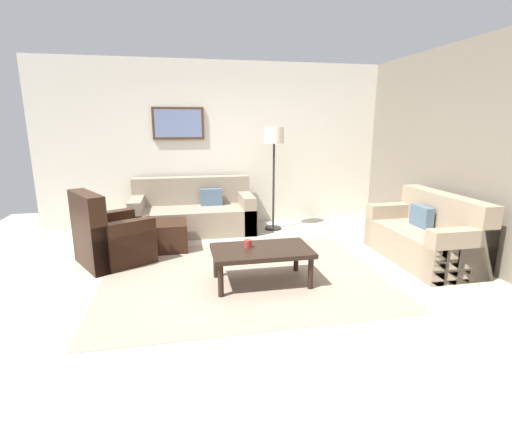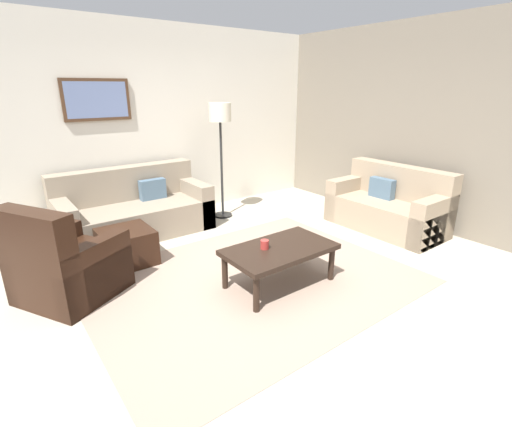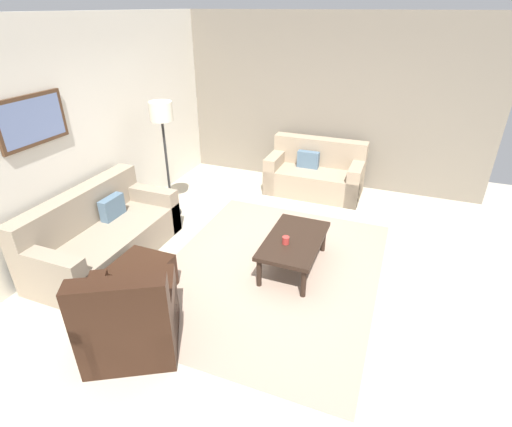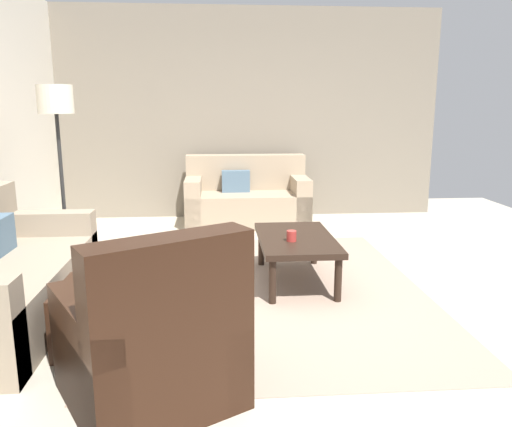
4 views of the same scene
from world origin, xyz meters
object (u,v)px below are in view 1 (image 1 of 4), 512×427
Objects in this scene: armchair_leather at (108,240)px; ottoman at (167,236)px; framed_artwork at (178,123)px; couch_main at (193,213)px; couch_loveseat at (428,238)px; coffee_table at (262,253)px; cup at (248,244)px; lamp_standing at (274,146)px.

ottoman is (0.72, 0.41, -0.11)m from armchair_leather.
framed_artwork reaches higher than ottoman.
couch_main and couch_loveseat have the same top height.
ottoman is (-0.41, -0.90, -0.10)m from couch_main.
coffee_table is (1.07, -1.42, 0.16)m from ottoman.
cup is (0.93, -1.36, 0.25)m from ottoman.
framed_artwork is at bearing 142.08° from couch_loveseat.
couch_main is at bearing 49.19° from armchair_leather.
framed_artwork reaches higher than couch_main.
ottoman is at bearing -99.97° from framed_artwork.
couch_loveseat is 4.16m from armchair_leather.
couch_loveseat reaches higher than cup.
couch_loveseat is 17.58× the size of cup.
armchair_leather is 0.64× the size of lamp_standing.
couch_loveseat is at bearing 5.38° from cup.
couch_main is at bearing -67.10° from framed_artwork.
couch_main is 1.15× the size of lamp_standing.
couch_loveseat is (2.97, -2.03, 0.01)m from couch_main.
coffee_table is at bearing -172.74° from couch_loveseat.
couch_main is 1.54m from framed_artwork.
couch_main is 3.59m from couch_loveseat.
lamp_standing is 2.00× the size of framed_artwork.
framed_artwork reaches higher than lamp_standing.
couch_loveseat reaches higher than coffee_table.
lamp_standing reaches higher than cup.
couch_loveseat is 4.24m from framed_artwork.
couch_main is at bearing 65.60° from ottoman.
framed_artwork is (0.95, 1.73, 1.46)m from armchair_leather.
ottoman is 1.79m from coffee_table.
couch_loveseat is 1.84× the size of framed_artwork.
cup is (1.65, -0.95, 0.15)m from armchair_leather.
ottoman is 0.33× the size of lamp_standing.
couch_main is 1.25× the size of couch_loveseat.
ottoman is at bearing 29.39° from armchair_leather.
armchair_leather is at bearing -150.61° from ottoman.
lamp_standing is (0.67, 2.15, 1.05)m from coffee_table.
couch_main reaches higher than coffee_table.
armchair_leather is 2.45m from framed_artwork.
armchair_leather is 2.06m from coffee_table.
ottoman is 6.27× the size of cup.
armchair_leather is 1.91m from cup.
coffee_table is at bearing -52.93° from ottoman.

